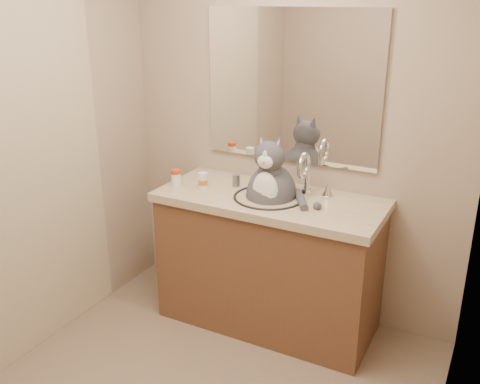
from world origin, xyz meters
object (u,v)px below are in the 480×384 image
at_px(pill_bottle_orange, 203,181).
at_px(grey_canister, 236,181).
at_px(pill_bottle_redcap, 176,178).
at_px(cat, 271,192).

bearing_deg(pill_bottle_orange, grey_canister, 37.24).
bearing_deg(pill_bottle_redcap, pill_bottle_orange, 14.75).
distance_m(cat, pill_bottle_orange, 0.43).
height_order(pill_bottle_orange, grey_canister, pill_bottle_orange).
relative_size(cat, grey_canister, 8.00).
xyz_separation_m(cat, grey_canister, (-0.26, 0.06, 0.01)).
bearing_deg(pill_bottle_orange, cat, 7.97).
xyz_separation_m(pill_bottle_orange, grey_canister, (0.16, 0.12, -0.01)).
xyz_separation_m(pill_bottle_redcap, grey_canister, (0.33, 0.17, -0.02)).
height_order(cat, pill_bottle_orange, cat).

